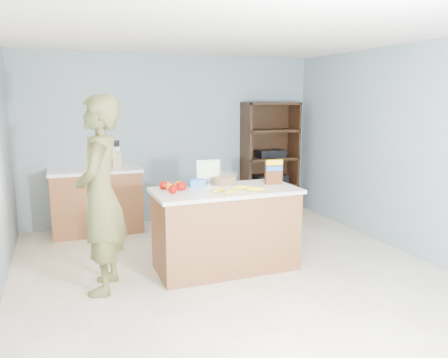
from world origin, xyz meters
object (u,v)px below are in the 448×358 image
object	(u,v)px
shelving_unit	(269,160)
tv	(208,170)
person	(100,195)
cereal_box	(274,170)
counter_peninsula	(226,232)

from	to	relation	value
shelving_unit	tv	bearing A→B (deg)	-133.34
tv	person	bearing A→B (deg)	-162.45
shelving_unit	cereal_box	size ratio (longest dim) A/B	6.34
shelving_unit	cereal_box	world-z (taller)	shelving_unit
cereal_box	shelving_unit	bearing A→B (deg)	64.66
person	tv	world-z (taller)	person
person	tv	bearing A→B (deg)	123.43
shelving_unit	tv	distance (m)	2.40
tv	cereal_box	xyz separation A→B (m)	(0.70, -0.25, 0.01)
counter_peninsula	tv	bearing A→B (deg)	106.48
counter_peninsula	shelving_unit	size ratio (longest dim) A/B	0.87
counter_peninsula	cereal_box	bearing A→B (deg)	5.20
counter_peninsula	cereal_box	distance (m)	0.89
tv	cereal_box	bearing A→B (deg)	-20.03
shelving_unit	person	distance (m)	3.57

